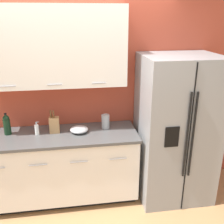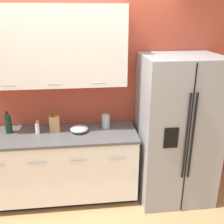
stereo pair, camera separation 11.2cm
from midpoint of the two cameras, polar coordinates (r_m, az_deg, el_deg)
wall_back at (r=3.34m, az=-9.98°, el=6.15°), size 10.00×0.39×2.60m
counter_unit at (r=3.47m, az=-11.95°, el=-11.54°), size 1.91×0.64×0.92m
refrigerator at (r=3.39m, az=12.76°, el=-3.67°), size 0.91×0.80×1.85m
knife_block at (r=3.27m, az=-13.41°, el=-2.64°), size 0.12×0.09×0.29m
wine_bottle at (r=3.39m, az=-22.81°, el=-2.50°), size 0.08×0.08×0.27m
soap_dispenser at (r=3.29m, az=-16.99°, el=-3.65°), size 0.06×0.05×0.16m
steel_canister at (r=3.32m, az=-2.40°, el=-2.05°), size 0.10×0.10×0.19m
mixing_bowl at (r=3.25m, az=-8.16°, el=-3.80°), size 0.22×0.22×0.07m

